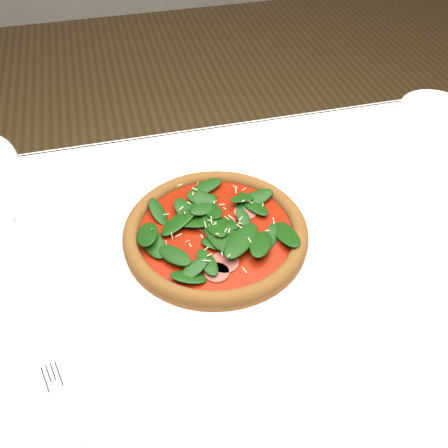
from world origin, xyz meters
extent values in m
plane|color=brown|center=(0.00, 0.00, 0.00)|extent=(6.00, 6.00, 0.00)
cube|color=white|center=(0.00, 0.00, 0.73)|extent=(1.20, 0.80, 0.04)
cylinder|color=#4E311F|center=(-0.54, 0.34, 0.35)|extent=(0.06, 0.06, 0.71)
cylinder|color=#4E311F|center=(0.54, 0.34, 0.35)|extent=(0.06, 0.06, 0.71)
cube|color=white|center=(0.00, 0.40, 0.64)|extent=(1.20, 0.01, 0.22)
cylinder|color=white|center=(-0.07, 0.06, 0.76)|extent=(0.36, 0.36, 0.01)
torus|color=white|center=(-0.07, 0.06, 0.76)|extent=(0.36, 0.36, 0.01)
cylinder|color=#9B5C25|center=(-0.07, 0.06, 0.77)|extent=(0.38, 0.38, 0.01)
torus|color=#A05F24|center=(-0.07, 0.06, 0.78)|extent=(0.38, 0.38, 0.03)
cylinder|color=maroon|center=(-0.07, 0.06, 0.78)|extent=(0.31, 0.31, 0.00)
cylinder|color=#94433B|center=(-0.07, 0.06, 0.78)|extent=(0.28, 0.28, 0.00)
ellipsoid|color=#0F3509|center=(-0.07, 0.06, 0.79)|extent=(0.30, 0.30, 0.02)
cylinder|color=beige|center=(-0.07, 0.06, 0.80)|extent=(0.28, 0.28, 0.00)
cylinder|color=white|center=(-0.40, 0.20, 0.75)|extent=(0.06, 0.06, 0.00)
cylinder|color=white|center=(-0.40, 0.20, 0.80)|extent=(0.01, 0.01, 0.09)
cube|color=white|center=(-0.32, -0.19, 0.76)|extent=(0.16, 0.11, 0.01)
cube|color=silver|center=(-0.32, -0.19, 0.76)|extent=(0.04, 0.11, 0.00)
cube|color=silver|center=(-0.34, -0.13, 0.76)|extent=(0.03, 0.05, 0.00)
cylinder|color=white|center=(0.52, 0.34, 0.76)|extent=(0.15, 0.15, 0.01)
torus|color=white|center=(0.52, 0.34, 0.76)|extent=(0.15, 0.15, 0.01)
camera|label=1|loc=(-0.20, -0.50, 1.36)|focal=40.00mm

